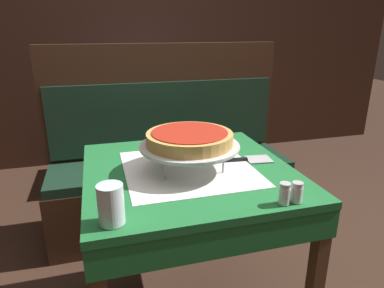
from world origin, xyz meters
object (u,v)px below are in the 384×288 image
object	(u,v)px
pizza_server	(245,160)
pizza_pan_stand	(190,147)
booth_bench	(171,177)
salt_shaker	(285,194)
deep_dish_pizza	(190,138)
pepper_shaker	(297,192)
dining_table_rear	(150,108)
water_glass_near	(111,204)
condiment_caddy	(140,92)
dining_table_front	(189,188)

from	to	relation	value
pizza_server	pizza_pan_stand	bearing A→B (deg)	-173.36
booth_bench	salt_shaker	world-z (taller)	booth_bench
deep_dish_pizza	pizza_server	world-z (taller)	deep_dish_pizza
salt_shaker	pepper_shaker	size ratio (longest dim) A/B	1.05
pizza_server	dining_table_rear	bearing A→B (deg)	94.87
water_glass_near	condiment_caddy	distance (m)	2.08
dining_table_front	deep_dish_pizza	size ratio (longest dim) A/B	2.44
booth_bench	salt_shaker	size ratio (longest dim) A/B	21.47
pizza_server	water_glass_near	xyz separation A→B (m)	(-0.59, -0.36, 0.06)
dining_table_front	pizza_server	distance (m)	0.28
booth_bench	dining_table_front	bearing A→B (deg)	-96.79
condiment_caddy	dining_table_rear	bearing A→B (deg)	31.46
booth_bench	deep_dish_pizza	distance (m)	1.03
pizza_server	booth_bench	bearing A→B (deg)	100.87
salt_shaker	pepper_shaker	world-z (taller)	salt_shaker
water_glass_near	salt_shaker	bearing A→B (deg)	-3.55
condiment_caddy	water_glass_near	bearing A→B (deg)	-99.84
deep_dish_pizza	pizza_server	distance (m)	0.29
dining_table_rear	salt_shaker	xyz separation A→B (m)	(0.11, -2.13, 0.17)
dining_table_front	pepper_shaker	bearing A→B (deg)	-54.60
dining_table_front	water_glass_near	bearing A→B (deg)	-133.72
water_glass_near	dining_table_rear	bearing A→B (deg)	78.03
booth_bench	salt_shaker	xyz separation A→B (m)	(0.12, -1.23, 0.46)
deep_dish_pizza	condiment_caddy	xyz separation A→B (m)	(0.02, 1.71, -0.11)
deep_dish_pizza	condiment_caddy	world-z (taller)	deep_dish_pizza
pizza_pan_stand	pepper_shaker	world-z (taller)	pizza_pan_stand
dining_table_rear	pizza_server	xyz separation A→B (m)	(0.15, -1.74, 0.14)
dining_table_front	salt_shaker	bearing A→B (deg)	-59.50
booth_bench	deep_dish_pizza	size ratio (longest dim) A/B	4.61
water_glass_near	pepper_shaker	size ratio (longest dim) A/B	1.75
dining_table_front	dining_table_rear	world-z (taller)	dining_table_front
booth_bench	pizza_pan_stand	xyz separation A→B (m)	(-0.10, -0.86, 0.52)
dining_table_rear	deep_dish_pizza	world-z (taller)	deep_dish_pizza
water_glass_near	dining_table_front	bearing A→B (deg)	46.28
water_glass_near	pepper_shaker	distance (m)	0.61
condiment_caddy	pizza_server	bearing A→B (deg)	-81.94
dining_table_rear	salt_shaker	world-z (taller)	salt_shaker
booth_bench	pizza_server	size ratio (longest dim) A/B	5.99
dining_table_front	condiment_caddy	size ratio (longest dim) A/B	5.65
pizza_pan_stand	salt_shaker	distance (m)	0.43
dining_table_front	pepper_shaker	xyz separation A→B (m)	(0.27, -0.38, 0.13)
pepper_shaker	deep_dish_pizza	bearing A→B (deg)	126.43
deep_dish_pizza	water_glass_near	bearing A→B (deg)	-135.27
pepper_shaker	dining_table_front	bearing A→B (deg)	125.40
pizza_pan_stand	pepper_shaker	distance (m)	0.46
dining_table_front	pizza_pan_stand	size ratio (longest dim) A/B	2.09
dining_table_rear	condiment_caddy	world-z (taller)	condiment_caddy
pizza_pan_stand	deep_dish_pizza	size ratio (longest dim) A/B	1.16
dining_table_front	dining_table_rear	distance (m)	1.76
pizza_pan_stand	dining_table_rear	bearing A→B (deg)	86.40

